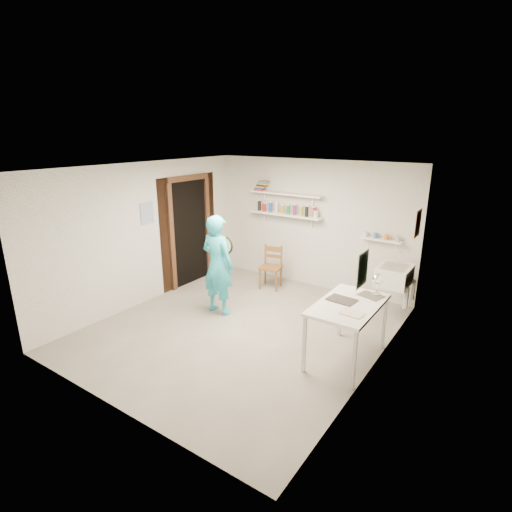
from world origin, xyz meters
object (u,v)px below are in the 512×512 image
Objects in this scene: man at (218,265)px; wooden_chair at (271,267)px; belfast_sink at (394,275)px; desk_lamp at (378,279)px; work_table at (347,332)px; wall_clock at (225,245)px.

wooden_chair is at bearing -92.96° from man.
man is 1.46m from wooden_chair.
wooden_chair is (-2.27, -0.04, -0.29)m from belfast_sink.
desk_lamp is at bearing -38.46° from wooden_chair.
belfast_sink is 2.80m from man.
belfast_sink is 4.02× the size of desk_lamp.
wooden_chair is 0.69× the size of work_table.
belfast_sink is 0.73× the size of wooden_chair.
desk_lamp is (0.09, -1.15, 0.32)m from belfast_sink.
man is 2.34m from work_table.
man is (-2.40, -1.43, 0.12)m from belfast_sink.
belfast_sink is 1.66m from work_table.
man is at bearing 175.06° from work_table.
desk_lamp is (2.50, 0.06, -0.08)m from wall_clock.
man is at bearing -84.72° from wall_clock.
man is at bearing -149.19° from belfast_sink.
man reaches higher than work_table.
wooden_chair is 2.67m from desk_lamp.
desk_lamp is (0.20, 0.48, 0.62)m from work_table.
work_table is at bearing -112.42° from desk_lamp.
desk_lamp is at bearing -85.69° from belfast_sink.
belfast_sink is 0.37× the size of man.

